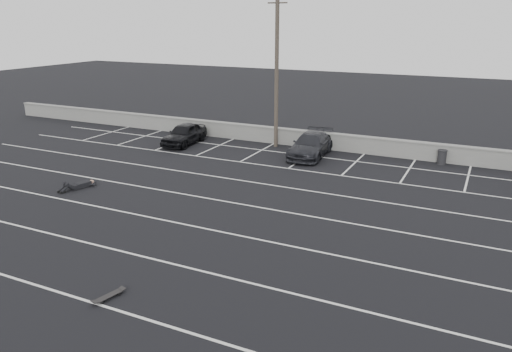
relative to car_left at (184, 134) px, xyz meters
The scene contains 9 objects.
ground 13.34m from the car_left, 57.19° to the right, with size 120.00×120.00×0.00m, color black.
seawall 7.74m from the car_left, 21.22° to the left, with size 50.00×0.45×1.06m.
stall_lines 9.87m from the car_left, 43.58° to the right, with size 36.00×20.05×0.01m.
car_left is the anchor object (origin of this frame).
car_right 8.46m from the car_left, ahead, with size 1.90×4.67×1.36m, color #222227.
utility_pole 7.22m from the car_left, 19.59° to the left, with size 1.25×0.25×9.35m.
trash_bin 15.86m from the car_left, ahead, with size 0.64×0.64×0.82m.
person 9.48m from the car_left, 87.79° to the right, with size 1.51×2.56×0.48m, color black, non-canonical shape.
skateboard 18.85m from the car_left, 63.19° to the right, with size 0.43×0.92×0.11m.
Camera 1 is at (10.79, -15.35, 7.90)m, focal length 35.00 mm.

